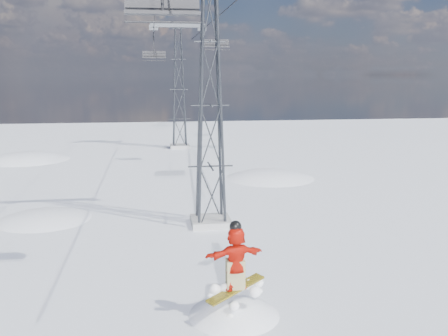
{
  "coord_description": "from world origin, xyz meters",
  "views": [
    {
      "loc": [
        -1.78,
        -14.09,
        6.83
      ],
      "look_at": [
        0.72,
        3.17,
        3.56
      ],
      "focal_mm": 40.0,
      "sensor_mm": 36.0,
      "label": 1
    }
  ],
  "objects": [
    {
      "name": "snow_terrain",
      "position": [
        -4.77,
        21.24,
        -9.59
      ],
      "size": [
        39.0,
        37.0,
        22.0
      ],
      "color": "white",
      "rests_on": "ground"
    },
    {
      "name": "ground",
      "position": [
        0.0,
        0.0,
        0.0
      ],
      "size": [
        120.0,
        120.0,
        0.0
      ],
      "primitive_type": "plane",
      "color": "white",
      "rests_on": "ground"
    },
    {
      "name": "lift_tower_near",
      "position": [
        0.8,
        8.0,
        5.47
      ],
      "size": [
        5.2,
        1.8,
        11.43
      ],
      "color": "#999999",
      "rests_on": "ground"
    },
    {
      "name": "lift_chair_far",
      "position": [
        -1.4,
        34.84,
        8.66
      ],
      "size": [
        2.2,
        0.63,
        2.73
      ],
      "color": "black",
      "rests_on": "ground"
    },
    {
      "name": "lift_chair_near",
      "position": [
        -1.4,
        0.62,
        8.75
      ],
      "size": [
        2.11,
        0.61,
        2.62
      ],
      "color": "black",
      "rests_on": "ground"
    },
    {
      "name": "lift_tower_far",
      "position": [
        0.8,
        33.0,
        5.47
      ],
      "size": [
        5.2,
        1.8,
        11.43
      ],
      "color": "#999999",
      "rests_on": "ground"
    },
    {
      "name": "haul_cables",
      "position": [
        0.8,
        19.5,
        10.85
      ],
      "size": [
        4.46,
        51.0,
        0.06
      ],
      "color": "black",
      "rests_on": "ground"
    },
    {
      "name": "lift_chair_mid",
      "position": [
        3.0,
        22.6,
        9.03
      ],
      "size": [
        1.84,
        0.53,
        2.28
      ],
      "color": "black",
      "rests_on": "ground"
    }
  ]
}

